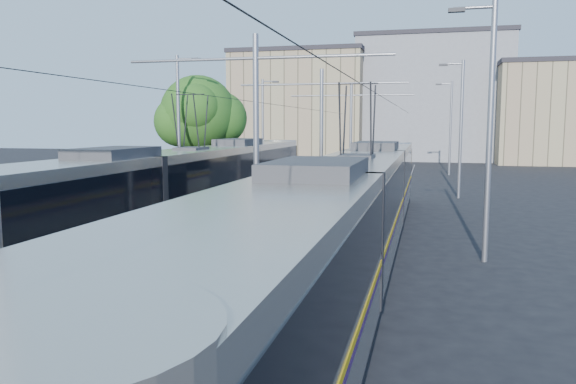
# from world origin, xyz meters

# --- Properties ---
(ground) EXTENTS (160.00, 160.00, 0.00)m
(ground) POSITION_xyz_m (0.00, 0.00, 0.00)
(ground) COLOR black
(ground) RESTS_ON ground
(platform) EXTENTS (4.00, 50.00, 0.30)m
(platform) POSITION_xyz_m (0.00, 17.00, 0.15)
(platform) COLOR gray
(platform) RESTS_ON ground
(tactile_strip_left) EXTENTS (0.70, 50.00, 0.01)m
(tactile_strip_left) POSITION_xyz_m (-1.45, 17.00, 0.30)
(tactile_strip_left) COLOR gray
(tactile_strip_left) RESTS_ON platform
(tactile_strip_right) EXTENTS (0.70, 50.00, 0.01)m
(tactile_strip_right) POSITION_xyz_m (1.45, 17.00, 0.30)
(tactile_strip_right) COLOR gray
(tactile_strip_right) RESTS_ON platform
(rails) EXTENTS (8.71, 70.00, 0.03)m
(rails) POSITION_xyz_m (0.00, 17.00, 0.02)
(rails) COLOR gray
(rails) RESTS_ON ground
(tram_left) EXTENTS (2.43, 28.92, 5.50)m
(tram_left) POSITION_xyz_m (-3.60, 10.77, 1.71)
(tram_left) COLOR black
(tram_left) RESTS_ON ground
(tram_right) EXTENTS (2.43, 31.36, 5.50)m
(tram_right) POSITION_xyz_m (3.60, 6.61, 1.86)
(tram_right) COLOR black
(tram_right) RESTS_ON ground
(catenary) EXTENTS (9.20, 70.00, 7.00)m
(catenary) POSITION_xyz_m (0.00, 14.15, 4.52)
(catenary) COLOR gray
(catenary) RESTS_ON platform
(street_lamps) EXTENTS (15.18, 38.22, 8.00)m
(street_lamps) POSITION_xyz_m (-0.00, 21.00, 4.18)
(street_lamps) COLOR gray
(street_lamps) RESTS_ON ground
(shelter) EXTENTS (1.00, 1.20, 2.29)m
(shelter) POSITION_xyz_m (0.53, 12.62, 1.50)
(shelter) COLOR black
(shelter) RESTS_ON platform
(tree) EXTENTS (4.98, 4.60, 7.23)m
(tree) POSITION_xyz_m (-7.37, 21.29, 4.89)
(tree) COLOR #382314
(tree) RESTS_ON ground
(building_left) EXTENTS (16.32, 12.24, 13.40)m
(building_left) POSITION_xyz_m (-10.00, 60.00, 6.71)
(building_left) COLOR gray
(building_left) RESTS_ON ground
(building_centre) EXTENTS (18.36, 14.28, 15.20)m
(building_centre) POSITION_xyz_m (6.00, 64.00, 7.61)
(building_centre) COLOR gray
(building_centre) RESTS_ON ground
(building_right) EXTENTS (14.28, 10.20, 11.29)m
(building_right) POSITION_xyz_m (20.00, 58.00, 5.65)
(building_right) COLOR gray
(building_right) RESTS_ON ground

